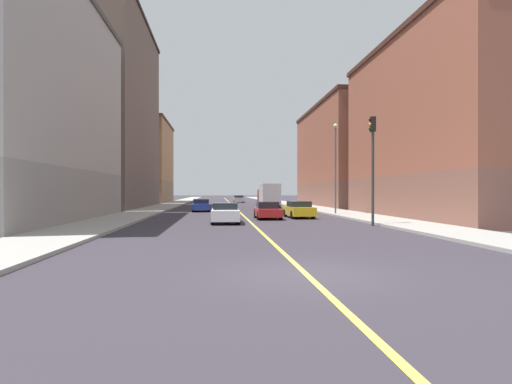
{
  "coord_description": "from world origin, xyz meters",
  "views": [
    {
      "loc": [
        -2.21,
        -10.2,
        2.08
      ],
      "look_at": [
        1.12,
        25.37,
        2.02
      ],
      "focal_mm": 28.98,
      "sensor_mm": 36.0,
      "label": 1
    }
  ],
  "objects_px": {
    "car_yellow": "(299,210)",
    "car_silver": "(239,199)",
    "building_right_corner": "(13,103)",
    "car_white": "(225,213)",
    "building_left_mid": "(346,157)",
    "car_red": "(267,211)",
    "building_right_midblock": "(108,113)",
    "street_lamp_left_near": "(335,160)",
    "box_truck": "(269,195)",
    "car_blue": "(201,205)",
    "traffic_light_left_near": "(373,156)",
    "building_right_distant": "(143,162)",
    "building_left_near": "(449,127)"
  },
  "relations": [
    {
      "from": "car_yellow",
      "to": "car_red",
      "type": "bearing_deg",
      "value": -158.7
    },
    {
      "from": "building_right_midblock",
      "to": "car_blue",
      "type": "xyz_separation_m",
      "value": [
        11.91,
        -10.04,
        -11.2
      ]
    },
    {
      "from": "building_right_midblock",
      "to": "building_left_mid",
      "type": "bearing_deg",
      "value": 6.8
    },
    {
      "from": "building_right_corner",
      "to": "car_red",
      "type": "bearing_deg",
      "value": 6.51
    },
    {
      "from": "car_red",
      "to": "box_truck",
      "type": "xyz_separation_m",
      "value": [
        2.66,
        20.51,
        0.96
      ]
    },
    {
      "from": "building_right_midblock",
      "to": "car_silver",
      "type": "bearing_deg",
      "value": 53.47
    },
    {
      "from": "building_right_midblock",
      "to": "car_red",
      "type": "relative_size",
      "value": 5.81
    },
    {
      "from": "building_right_distant",
      "to": "car_white",
      "type": "bearing_deg",
      "value": -74.16
    },
    {
      "from": "building_right_distant",
      "to": "car_white",
      "type": "distance_m",
      "value": 52.1
    },
    {
      "from": "car_yellow",
      "to": "car_silver",
      "type": "relative_size",
      "value": 1.03
    },
    {
      "from": "building_left_mid",
      "to": "car_red",
      "type": "height_order",
      "value": "building_left_mid"
    },
    {
      "from": "car_blue",
      "to": "car_silver",
      "type": "height_order",
      "value": "car_silver"
    },
    {
      "from": "car_yellow",
      "to": "car_silver",
      "type": "height_order",
      "value": "car_silver"
    },
    {
      "from": "traffic_light_left_near",
      "to": "car_red",
      "type": "xyz_separation_m",
      "value": [
        -5.53,
        6.87,
        -3.58
      ]
    },
    {
      "from": "building_right_corner",
      "to": "building_right_distant",
      "type": "relative_size",
      "value": 1.19
    },
    {
      "from": "building_left_near",
      "to": "building_left_mid",
      "type": "bearing_deg",
      "value": 90.0
    },
    {
      "from": "building_left_mid",
      "to": "box_truck",
      "type": "height_order",
      "value": "building_left_mid"
    },
    {
      "from": "street_lamp_left_near",
      "to": "box_truck",
      "type": "xyz_separation_m",
      "value": [
        -3.88,
        16.08,
        -3.27
      ]
    },
    {
      "from": "building_left_mid",
      "to": "car_red",
      "type": "distance_m",
      "value": 30.11
    },
    {
      "from": "street_lamp_left_near",
      "to": "car_silver",
      "type": "relative_size",
      "value": 1.85
    },
    {
      "from": "building_left_near",
      "to": "building_right_corner",
      "type": "bearing_deg",
      "value": -176.79
    },
    {
      "from": "building_right_distant",
      "to": "car_red",
      "type": "bearing_deg",
      "value": -69.3
    },
    {
      "from": "building_left_near",
      "to": "traffic_light_left_near",
      "type": "height_order",
      "value": "building_left_near"
    },
    {
      "from": "car_blue",
      "to": "car_yellow",
      "type": "bearing_deg",
      "value": -53.75
    },
    {
      "from": "building_right_midblock",
      "to": "building_right_corner",
      "type": "bearing_deg",
      "value": -90.0
    },
    {
      "from": "traffic_light_left_near",
      "to": "car_white",
      "type": "bearing_deg",
      "value": 160.66
    },
    {
      "from": "building_left_mid",
      "to": "car_blue",
      "type": "distance_m",
      "value": 24.87
    },
    {
      "from": "car_red",
      "to": "car_white",
      "type": "height_order",
      "value": "car_white"
    },
    {
      "from": "building_left_mid",
      "to": "street_lamp_left_near",
      "type": "xyz_separation_m",
      "value": [
        -7.7,
        -21.33,
        -2.12
      ]
    },
    {
      "from": "street_lamp_left_near",
      "to": "building_right_distant",
      "type": "bearing_deg",
      "value": 119.94
    },
    {
      "from": "building_right_corner",
      "to": "traffic_light_left_near",
      "type": "xyz_separation_m",
      "value": [
        22.88,
        -4.89,
        -3.79
      ]
    },
    {
      "from": "building_left_near",
      "to": "building_right_midblock",
      "type": "height_order",
      "value": "building_right_midblock"
    },
    {
      "from": "street_lamp_left_near",
      "to": "car_yellow",
      "type": "height_order",
      "value": "street_lamp_left_near"
    },
    {
      "from": "building_left_mid",
      "to": "box_truck",
      "type": "xyz_separation_m",
      "value": [
        -11.58,
        -5.25,
        -5.39
      ]
    },
    {
      "from": "box_truck",
      "to": "car_red",
      "type": "bearing_deg",
      "value": -97.4
    },
    {
      "from": "car_white",
      "to": "traffic_light_left_near",
      "type": "bearing_deg",
      "value": -19.34
    },
    {
      "from": "street_lamp_left_near",
      "to": "car_red",
      "type": "xyz_separation_m",
      "value": [
        -6.54,
        -4.43,
        -4.23
      ]
    },
    {
      "from": "building_right_distant",
      "to": "car_red",
      "type": "distance_m",
      "value": 49.54
    },
    {
      "from": "building_left_near",
      "to": "box_truck",
      "type": "xyz_separation_m",
      "value": [
        -11.58,
        20.72,
        -5.51
      ]
    },
    {
      "from": "street_lamp_left_near",
      "to": "car_white",
      "type": "bearing_deg",
      "value": -139.96
    },
    {
      "from": "car_white",
      "to": "car_yellow",
      "type": "xyz_separation_m",
      "value": [
        5.83,
        4.8,
        0.0
      ]
    },
    {
      "from": "building_left_mid",
      "to": "building_right_distant",
      "type": "height_order",
      "value": "building_right_distant"
    },
    {
      "from": "car_blue",
      "to": "car_yellow",
      "type": "height_order",
      "value": "car_yellow"
    },
    {
      "from": "car_red",
      "to": "box_truck",
      "type": "distance_m",
      "value": 20.7
    },
    {
      "from": "building_right_corner",
      "to": "building_right_distant",
      "type": "xyz_separation_m",
      "value": [
        -0.0,
        47.89,
        -0.62
      ]
    },
    {
      "from": "box_truck",
      "to": "car_yellow",
      "type": "bearing_deg",
      "value": -90.22
    },
    {
      "from": "traffic_light_left_near",
      "to": "car_blue",
      "type": "distance_m",
      "value": 22.08
    },
    {
      "from": "building_left_mid",
      "to": "car_blue",
      "type": "bearing_deg",
      "value": -144.96
    },
    {
      "from": "building_left_mid",
      "to": "car_white",
      "type": "distance_m",
      "value": 34.92
    },
    {
      "from": "building_right_corner",
      "to": "car_white",
      "type": "distance_m",
      "value": 16.01
    }
  ]
}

